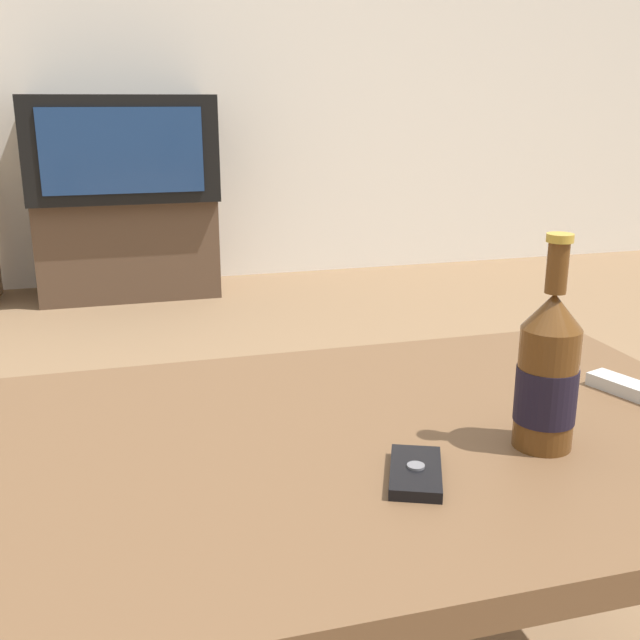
% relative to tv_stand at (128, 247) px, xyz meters
% --- Properties ---
extents(back_wall, '(8.00, 0.05, 2.60)m').
position_rel_tv_stand_xyz_m(back_wall, '(0.16, 0.27, 1.07)').
color(back_wall, silver).
rests_on(back_wall, ground_plane).
extents(coffee_table, '(1.23, 0.71, 0.48)m').
position_rel_tv_stand_xyz_m(coffee_table, '(0.16, -2.75, 0.18)').
color(coffee_table, brown).
rests_on(coffee_table, ground_plane).
extents(tv_stand, '(0.81, 0.39, 0.46)m').
position_rel_tv_stand_xyz_m(tv_stand, '(0.00, 0.00, 0.00)').
color(tv_stand, '#4C3828').
rests_on(tv_stand, ground_plane).
extents(television, '(0.83, 0.52, 0.46)m').
position_rel_tv_stand_xyz_m(television, '(0.00, -0.00, 0.46)').
color(television, black).
rests_on(television, tv_stand).
extents(beer_bottle, '(0.08, 0.08, 0.28)m').
position_rel_tv_stand_xyz_m(beer_bottle, '(0.44, -2.85, 0.35)').
color(beer_bottle, '#563314').
rests_on(beer_bottle, coffee_table).
extents(cell_phone, '(0.10, 0.13, 0.02)m').
position_rel_tv_stand_xyz_m(cell_phone, '(0.25, -2.88, 0.25)').
color(cell_phone, black).
rests_on(cell_phone, coffee_table).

